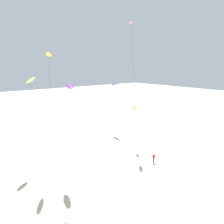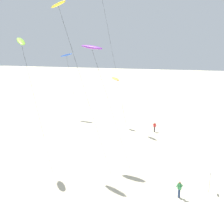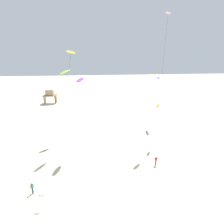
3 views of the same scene
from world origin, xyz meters
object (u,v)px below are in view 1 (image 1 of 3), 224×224
kite_flyer_nearest (154,158)px  kite_yellow (49,56)px  kite_blue (114,85)px  kite_orange (134,109)px  kite_purple (70,87)px  kite_lime (31,81)px  kite_pink (131,25)px

kite_flyer_nearest → kite_yellow: bearing=146.0°
kite_blue → kite_orange: (-3.68, -11.05, -3.88)m
kite_blue → kite_purple: bearing=-146.3°
kite_yellow → kite_flyer_nearest: bearing=-34.0°
kite_purple → kite_lime: 7.85m
kite_flyer_nearest → kite_pink: bearing=68.9°
kite_yellow → kite_purple: bearing=-63.6°
kite_purple → kite_lime: size_ratio=0.94×
kite_blue → kite_lime: bearing=-166.6°
kite_orange → kite_yellow: bearing=172.8°
kite_blue → kite_yellow: (-19.88, -9.01, 6.07)m
kite_pink → kite_lime: 22.69m
kite_yellow → kite_pink: size_ratio=0.73×
kite_purple → kite_flyer_nearest: bearing=-26.6°
kite_pink → kite_blue: bearing=76.8°
kite_blue → kite_lime: kite_lime is taller
kite_blue → kite_flyer_nearest: (-5.96, -18.39, -11.16)m
kite_purple → kite_lime: kite_lime is taller
kite_orange → kite_pink: (1.94, 3.60, 16.60)m
kite_pink → kite_orange: bearing=-118.4°
kite_yellow → kite_purple: (1.59, -3.19, -4.45)m
kite_blue → kite_lime: (-21.72, -5.16, 2.21)m
kite_lime → kite_pink: bearing=-6.5°
kite_lime → kite_blue: bearing=13.4°
kite_yellow → kite_lime: (-1.84, 3.85, -3.85)m
kite_blue → kite_flyer_nearest: size_ratio=7.57×
kite_pink → kite_flyer_nearest: kite_pink is taller
kite_orange → kite_yellow: (-16.19, 2.04, 9.94)m
kite_orange → kite_pink: 17.09m
kite_purple → kite_flyer_nearest: (12.33, -6.18, -12.78)m
kite_yellow → kite_flyer_nearest: size_ratio=11.23×
kite_blue → kite_yellow: kite_yellow is taller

